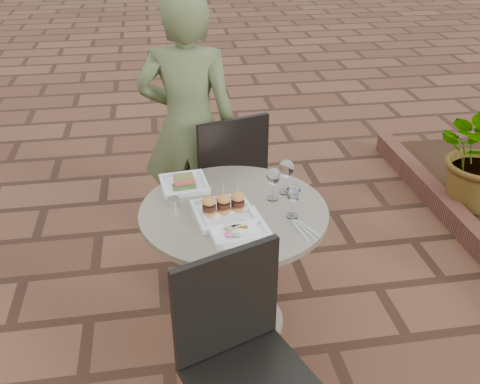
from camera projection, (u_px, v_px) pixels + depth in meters
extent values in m
plane|color=brown|center=(239.00, 302.00, 3.05)|extent=(60.00, 60.00, 0.00)
cylinder|color=gray|center=(235.00, 320.00, 2.89)|extent=(0.52, 0.52, 0.04)
cylinder|color=gray|center=(234.00, 272.00, 2.73)|extent=(0.08, 0.08, 0.70)
cylinder|color=gray|center=(234.00, 212.00, 2.55)|extent=(0.90, 0.90, 0.03)
cube|color=black|center=(220.00, 179.00, 3.38)|extent=(0.55, 0.55, 0.03)
cube|color=black|center=(234.00, 156.00, 3.10)|extent=(0.43, 0.16, 0.46)
cylinder|color=black|center=(235.00, 191.00, 3.71)|extent=(0.02, 0.02, 0.44)
cylinder|color=black|center=(183.00, 203.00, 3.57)|extent=(0.02, 0.02, 0.44)
cylinder|color=black|center=(260.00, 217.00, 3.42)|extent=(0.02, 0.02, 0.44)
cylinder|color=black|center=(206.00, 232.00, 3.27)|extent=(0.02, 0.02, 0.44)
cube|color=black|center=(227.00, 302.00, 2.01)|extent=(0.42, 0.18, 0.46)
cylinder|color=black|center=(267.00, 373.00, 2.33)|extent=(0.02, 0.02, 0.44)
imported|color=#505C32|center=(189.00, 128.00, 3.18)|extent=(0.66, 0.50, 1.62)
cube|color=white|center=(184.00, 185.00, 2.73)|extent=(0.25, 0.25, 0.01)
cube|color=#D05849|center=(184.00, 180.00, 2.71)|extent=(0.11, 0.07, 0.03)
cube|color=brown|center=(184.00, 176.00, 2.70)|extent=(0.10, 0.07, 0.01)
cube|color=white|center=(224.00, 214.00, 2.48)|extent=(0.30, 0.30, 0.01)
cube|color=white|center=(236.00, 229.00, 2.38)|extent=(0.29, 0.29, 0.01)
ellipsoid|color=#EA608E|center=(229.00, 234.00, 2.32)|extent=(0.05, 0.04, 0.02)
cylinder|color=white|center=(292.00, 216.00, 2.48)|extent=(0.06, 0.06, 0.00)
cylinder|color=white|center=(292.00, 209.00, 2.46)|extent=(0.01, 0.01, 0.07)
ellipsoid|color=white|center=(293.00, 193.00, 2.42)|extent=(0.07, 0.07, 0.09)
cylinder|color=white|center=(293.00, 194.00, 2.42)|extent=(0.05, 0.05, 0.04)
cylinder|color=white|center=(272.00, 198.00, 2.62)|extent=(0.06, 0.06, 0.00)
cylinder|color=white|center=(273.00, 191.00, 2.60)|extent=(0.01, 0.01, 0.07)
ellipsoid|color=white|center=(273.00, 177.00, 2.56)|extent=(0.07, 0.07, 0.09)
cylinder|color=white|center=(285.00, 192.00, 2.68)|extent=(0.06, 0.06, 0.00)
cylinder|color=white|center=(286.00, 184.00, 2.66)|extent=(0.01, 0.01, 0.08)
ellipsoid|color=white|center=(286.00, 169.00, 2.61)|extent=(0.08, 0.08, 0.10)
cylinder|color=silver|center=(174.00, 202.00, 2.56)|extent=(0.06, 0.06, 0.04)
cube|color=brown|center=(473.00, 236.00, 3.49)|extent=(0.12, 3.00, 0.15)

